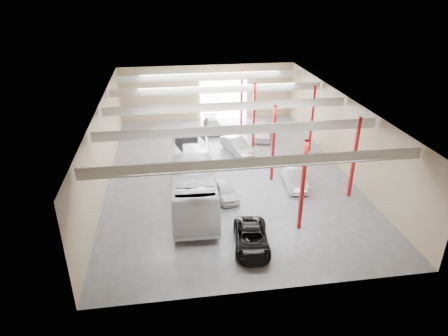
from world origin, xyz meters
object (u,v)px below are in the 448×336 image
object	(u,v)px
coach_bus	(193,176)
car_row_a	(224,191)
black_sedan	(251,239)
car_right_far	(263,131)
car_row_b	(237,146)
car_right_near	(294,177)
car_row_c	(212,125)

from	to	relation	value
coach_bus	car_row_a	world-z (taller)	coach_bus
black_sedan	car_right_far	world-z (taller)	car_right_far
car_row_b	car_right_far	xyz separation A→B (m)	(3.79, 3.75, 0.02)
black_sedan	car_right_near	world-z (taller)	car_right_near
car_row_a	car_row_c	bearing A→B (deg)	75.67
car_row_a	car_row_b	xyz separation A→B (m)	(2.69, 9.23, 0.12)
car_row_c	car_right_far	world-z (taller)	car_right_far
coach_bus	car_row_b	xyz separation A→B (m)	(5.26, 8.60, -1.14)
car_row_b	car_right_far	bearing A→B (deg)	27.38
car_row_c	coach_bus	bearing A→B (deg)	-102.22
coach_bus	car_right_far	bearing A→B (deg)	55.97
car_row_a	car_right_far	xyz separation A→B (m)	(6.48, 12.98, 0.14)
car_right_near	car_right_far	xyz separation A→B (m)	(0.00, 11.64, 0.03)
car_row_a	car_right_near	xyz separation A→B (m)	(6.48, 1.33, 0.11)
coach_bus	car_right_near	size ratio (longest dim) A/B	2.90
car_row_a	car_right_far	world-z (taller)	car_right_far
car_right_far	car_row_c	bearing A→B (deg)	167.49
car_row_b	car_row_c	distance (m)	7.27
coach_bus	car_right_near	xyz separation A→B (m)	(9.05, 0.70, -1.15)
car_row_b	car_right_far	world-z (taller)	car_right_far
car_row_b	car_row_a	bearing A→B (deg)	-123.57
black_sedan	car_row_b	xyz separation A→B (m)	(1.88, 16.24, 0.10)
car_right_near	car_right_far	bearing A→B (deg)	94.73
coach_bus	black_sedan	xyz separation A→B (m)	(3.38, -7.64, -1.24)
car_row_b	car_right_near	bearing A→B (deg)	-81.71
coach_bus	car_row_a	bearing A→B (deg)	-11.59
car_right_far	car_row_b	bearing A→B (deg)	-116.54
car_right_far	car_right_near	bearing A→B (deg)	-71.23
black_sedan	car_row_c	size ratio (longest dim) A/B	1.04
car_row_a	black_sedan	bearing A→B (deg)	-94.20
car_row_c	black_sedan	bearing A→B (deg)	-89.84
car_right_far	coach_bus	bearing A→B (deg)	-107.47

